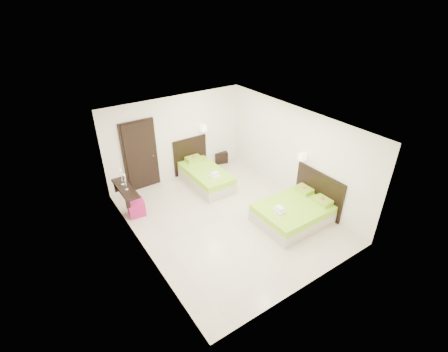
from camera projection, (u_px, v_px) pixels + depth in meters
floor at (227, 218)px, 8.55m from camera, size 5.50×5.50×0.00m
bed_single at (204, 175)px, 9.95m from camera, size 1.16×1.93×1.60m
bed_double at (295, 211)px, 8.35m from camera, size 1.83×1.56×1.51m
nightstand at (220, 157)px, 11.25m from camera, size 0.54×0.51×0.39m
ottoman at (136, 207)px, 8.60m from camera, size 0.47×0.47×0.42m
door at (140, 156)px, 9.38m from camera, size 1.02×0.15×2.14m
console_shelf at (125, 189)px, 8.28m from camera, size 0.35×1.20×0.78m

